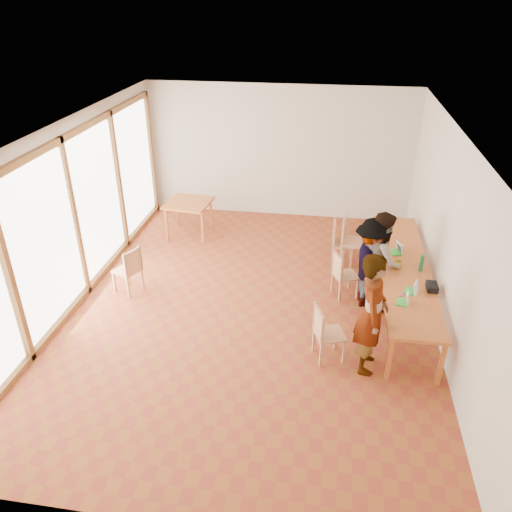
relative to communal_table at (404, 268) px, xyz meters
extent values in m
plane|color=maroon|center=(-2.50, -0.47, -0.70)|extent=(8.00, 8.00, 0.00)
cube|color=beige|center=(-2.50, 3.53, 0.80)|extent=(6.00, 0.10, 3.00)
cube|color=beige|center=(-2.50, -4.47, 0.80)|extent=(6.00, 0.10, 3.00)
cube|color=beige|center=(0.50, -0.47, 0.80)|extent=(0.10, 8.00, 3.00)
cube|color=white|center=(-5.46, -0.47, 0.80)|extent=(0.10, 8.00, 3.00)
cube|color=white|center=(-2.50, -0.47, 2.32)|extent=(6.00, 8.00, 0.04)
cube|color=#CD662D|center=(0.00, 0.00, 0.02)|extent=(0.80, 4.00, 0.05)
cube|color=#CD662D|center=(-0.34, -1.94, -0.35)|extent=(0.06, 0.06, 0.70)
cube|color=#CD662D|center=(-0.34, 1.94, -0.35)|extent=(0.06, 0.06, 0.70)
cube|color=#CD662D|center=(0.34, -1.94, -0.35)|extent=(0.06, 0.06, 0.70)
cube|color=#CD662D|center=(0.34, 1.94, -0.35)|extent=(0.06, 0.06, 0.70)
cube|color=#CD662D|center=(-4.28, 2.14, 0.02)|extent=(0.90, 0.90, 0.05)
cube|color=#CD662D|center=(-4.67, 1.75, -0.35)|extent=(0.05, 0.05, 0.70)
cube|color=#CD662D|center=(-4.67, 2.53, -0.35)|extent=(0.05, 0.05, 0.70)
cube|color=#CD662D|center=(-3.89, 1.75, -0.35)|extent=(0.05, 0.05, 0.70)
cube|color=#CD662D|center=(-3.89, 2.53, -0.35)|extent=(0.05, 0.05, 0.70)
cube|color=tan|center=(-1.16, -1.59, -0.29)|extent=(0.52, 0.52, 0.04)
cube|color=tan|center=(-1.33, -1.66, -0.06)|extent=(0.18, 0.39, 0.42)
cube|color=tan|center=(-0.92, 0.15, -0.31)|extent=(0.50, 0.50, 0.04)
cube|color=tan|center=(-1.08, 0.08, -0.09)|extent=(0.19, 0.36, 0.40)
cube|color=tan|center=(-0.98, 1.32, -0.29)|extent=(0.41, 0.41, 0.04)
cube|color=tan|center=(-1.17, 1.32, -0.05)|extent=(0.04, 0.41, 0.43)
cube|color=tan|center=(-0.77, 1.30, -0.22)|extent=(0.52, 0.52, 0.04)
cube|color=tan|center=(-0.98, 1.33, 0.05)|extent=(0.10, 0.47, 0.49)
cube|color=tan|center=(-4.74, -0.29, -0.29)|extent=(0.53, 0.53, 0.04)
cube|color=tan|center=(-4.57, -0.36, -0.06)|extent=(0.20, 0.38, 0.42)
imported|color=gray|center=(-0.62, -1.70, 0.20)|extent=(0.47, 0.68, 1.81)
imported|color=gray|center=(-0.40, 0.00, 0.14)|extent=(0.70, 0.87, 1.68)
imported|color=gray|center=(-0.56, -0.06, 0.08)|extent=(0.65, 1.05, 1.58)
cube|color=green|center=(-0.15, -1.13, 0.06)|extent=(0.19, 0.24, 0.02)
cube|color=white|center=(-0.08, -1.14, 0.14)|extent=(0.10, 0.20, 0.18)
cube|color=green|center=(0.00, -0.80, 0.06)|extent=(0.22, 0.26, 0.02)
cube|color=white|center=(0.08, -0.82, 0.14)|extent=(0.13, 0.21, 0.18)
cube|color=green|center=(-0.12, 0.45, 0.06)|extent=(0.22, 0.26, 0.02)
cube|color=white|center=(-0.04, 0.47, 0.14)|extent=(0.13, 0.22, 0.19)
imported|color=gold|center=(-0.10, -0.02, 0.09)|extent=(0.13, 0.13, 0.09)
cylinder|color=#16703C|center=(0.24, -0.12, 0.19)|extent=(0.07, 0.07, 0.28)
cylinder|color=silver|center=(-0.24, 1.30, 0.09)|extent=(0.07, 0.07, 0.09)
cylinder|color=white|center=(0.00, 0.63, 0.08)|extent=(0.08, 0.08, 0.06)
cube|color=#D04776|center=(-0.14, -0.91, 0.05)|extent=(0.05, 0.10, 0.01)
cube|color=black|center=(0.34, -0.68, 0.09)|extent=(0.16, 0.26, 0.09)
camera|label=1|loc=(-1.32, -7.44, 4.12)|focal=35.00mm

